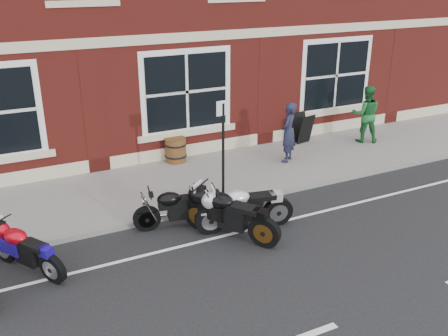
{
  "coord_description": "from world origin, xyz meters",
  "views": [
    {
      "loc": [
        -3.46,
        -7.76,
        5.04
      ],
      "look_at": [
        1.18,
        1.6,
        0.86
      ],
      "focal_mm": 40.0,
      "sensor_mm": 36.0,
      "label": 1
    }
  ],
  "objects_px": {
    "moto_sport_silver": "(242,206)",
    "moto_naked_black": "(175,206)",
    "moto_sport_black": "(229,212)",
    "pedestrian_right": "(366,114)",
    "moto_sport_red": "(26,247)",
    "pedestrian_left": "(288,132)",
    "parking_sign": "(223,144)",
    "barrel_planter": "(176,150)",
    "a_board_sign": "(303,128)"
  },
  "relations": [
    {
      "from": "moto_naked_black",
      "to": "a_board_sign",
      "type": "xyz_separation_m",
      "value": [
        5.33,
        3.1,
        0.09
      ]
    },
    {
      "from": "pedestrian_right",
      "to": "pedestrian_left",
      "type": "bearing_deg",
      "value": 36.58
    },
    {
      "from": "moto_sport_black",
      "to": "barrel_planter",
      "type": "distance_m",
      "value": 4.19
    },
    {
      "from": "pedestrian_left",
      "to": "parking_sign",
      "type": "distance_m",
      "value": 3.05
    },
    {
      "from": "a_board_sign",
      "to": "barrel_planter",
      "type": "height_order",
      "value": "a_board_sign"
    },
    {
      "from": "moto_sport_silver",
      "to": "pedestrian_right",
      "type": "relative_size",
      "value": 1.2
    },
    {
      "from": "moto_naked_black",
      "to": "pedestrian_right",
      "type": "xyz_separation_m",
      "value": [
        7.05,
        2.35,
        0.5
      ]
    },
    {
      "from": "moto_naked_black",
      "to": "pedestrian_left",
      "type": "bearing_deg",
      "value": -52.97
    },
    {
      "from": "moto_sport_black",
      "to": "a_board_sign",
      "type": "xyz_separation_m",
      "value": [
        4.52,
        3.97,
        0.01
      ]
    },
    {
      "from": "moto_sport_red",
      "to": "pedestrian_right",
      "type": "height_order",
      "value": "pedestrian_right"
    },
    {
      "from": "moto_sport_red",
      "to": "pedestrian_left",
      "type": "distance_m",
      "value": 7.38
    },
    {
      "from": "pedestrian_left",
      "to": "barrel_planter",
      "type": "relative_size",
      "value": 2.46
    },
    {
      "from": "moto_sport_black",
      "to": "moto_sport_silver",
      "type": "relative_size",
      "value": 0.89
    },
    {
      "from": "a_board_sign",
      "to": "moto_sport_silver",
      "type": "bearing_deg",
      "value": -148.82
    },
    {
      "from": "a_board_sign",
      "to": "parking_sign",
      "type": "relative_size",
      "value": 0.39
    },
    {
      "from": "moto_sport_silver",
      "to": "a_board_sign",
      "type": "bearing_deg",
      "value": -35.86
    },
    {
      "from": "moto_naked_black",
      "to": "pedestrian_right",
      "type": "relative_size",
      "value": 1.07
    },
    {
      "from": "moto_sport_red",
      "to": "moto_sport_black",
      "type": "distance_m",
      "value": 3.81
    },
    {
      "from": "moto_sport_black",
      "to": "pedestrian_right",
      "type": "relative_size",
      "value": 1.07
    },
    {
      "from": "pedestrian_right",
      "to": "parking_sign",
      "type": "height_order",
      "value": "parking_sign"
    },
    {
      "from": "moto_naked_black",
      "to": "moto_sport_silver",
      "type": "bearing_deg",
      "value": -109.66
    },
    {
      "from": "moto_sport_black",
      "to": "pedestrian_right",
      "type": "distance_m",
      "value": 7.03
    },
    {
      "from": "moto_naked_black",
      "to": "a_board_sign",
      "type": "relative_size",
      "value": 2.06
    },
    {
      "from": "barrel_planter",
      "to": "pedestrian_left",
      "type": "bearing_deg",
      "value": -25.99
    },
    {
      "from": "moto_sport_silver",
      "to": "barrel_planter",
      "type": "distance_m",
      "value": 4.0
    },
    {
      "from": "parking_sign",
      "to": "pedestrian_right",
      "type": "bearing_deg",
      "value": 12.74
    },
    {
      "from": "moto_sport_red",
      "to": "parking_sign",
      "type": "distance_m",
      "value": 4.53
    },
    {
      "from": "moto_sport_red",
      "to": "moto_sport_black",
      "type": "height_order",
      "value": "moto_sport_black"
    },
    {
      "from": "moto_sport_red",
      "to": "pedestrian_left",
      "type": "bearing_deg",
      "value": -14.01
    },
    {
      "from": "moto_naked_black",
      "to": "barrel_planter",
      "type": "xyz_separation_m",
      "value": [
        1.28,
        3.29,
        -0.03
      ]
    },
    {
      "from": "moto_sport_red",
      "to": "moto_sport_silver",
      "type": "relative_size",
      "value": 0.78
    },
    {
      "from": "moto_sport_silver",
      "to": "moto_naked_black",
      "type": "xyz_separation_m",
      "value": [
        -1.19,
        0.71,
        -0.06
      ]
    },
    {
      "from": "a_board_sign",
      "to": "barrel_planter",
      "type": "relative_size",
      "value": 1.34
    },
    {
      "from": "moto_sport_black",
      "to": "pedestrian_right",
      "type": "height_order",
      "value": "pedestrian_right"
    },
    {
      "from": "moto_naked_black",
      "to": "parking_sign",
      "type": "distance_m",
      "value": 1.77
    },
    {
      "from": "a_board_sign",
      "to": "pedestrian_right",
      "type": "bearing_deg",
      "value": -35.13
    },
    {
      "from": "moto_naked_black",
      "to": "moto_sport_red",
      "type": "bearing_deg",
      "value": 108.2
    },
    {
      "from": "pedestrian_right",
      "to": "barrel_planter",
      "type": "relative_size",
      "value": 2.58
    },
    {
      "from": "moto_sport_black",
      "to": "parking_sign",
      "type": "height_order",
      "value": "parking_sign"
    },
    {
      "from": "moto_sport_red",
      "to": "a_board_sign",
      "type": "height_order",
      "value": "a_board_sign"
    },
    {
      "from": "moto_naked_black",
      "to": "a_board_sign",
      "type": "bearing_deg",
      "value": -48.68
    },
    {
      "from": "pedestrian_left",
      "to": "parking_sign",
      "type": "bearing_deg",
      "value": -13.58
    },
    {
      "from": "pedestrian_right",
      "to": "barrel_planter",
      "type": "xyz_separation_m",
      "value": [
        -5.77,
        0.95,
        -0.53
      ]
    },
    {
      "from": "parking_sign",
      "to": "moto_sport_black",
      "type": "bearing_deg",
      "value": -116.55
    },
    {
      "from": "moto_naked_black",
      "to": "parking_sign",
      "type": "xyz_separation_m",
      "value": [
        1.37,
        0.54,
        0.98
      ]
    },
    {
      "from": "moto_sport_black",
      "to": "parking_sign",
      "type": "bearing_deg",
      "value": 33.9
    },
    {
      "from": "moto_sport_black",
      "to": "pedestrian_left",
      "type": "relative_size",
      "value": 1.12
    },
    {
      "from": "barrel_planter",
      "to": "a_board_sign",
      "type": "bearing_deg",
      "value": -2.71
    },
    {
      "from": "a_board_sign",
      "to": "parking_sign",
      "type": "xyz_separation_m",
      "value": [
        -3.95,
        -2.56,
        0.89
      ]
    },
    {
      "from": "moto_sport_red",
      "to": "a_board_sign",
      "type": "bearing_deg",
      "value": -9.69
    }
  ]
}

